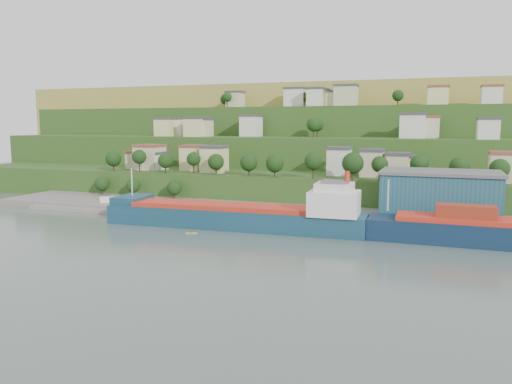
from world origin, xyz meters
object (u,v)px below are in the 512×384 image
at_px(warehouse, 439,194).
at_px(cargo_ship_near, 241,217).
at_px(caravan, 110,201).
at_px(kayak_orange, 146,224).

bearing_deg(warehouse, cargo_ship_near, -154.78).
xyz_separation_m(caravan, kayak_orange, (25.75, -19.39, -2.26)).
bearing_deg(caravan, kayak_orange, -59.30).
bearing_deg(caravan, cargo_ship_near, -37.73).
bearing_deg(kayak_orange, caravan, 141.05).
bearing_deg(cargo_ship_near, warehouse, 22.11).
relative_size(cargo_ship_near, caravan, 12.36).
relative_size(cargo_ship_near, warehouse, 2.26).
height_order(cargo_ship_near, warehouse, cargo_ship_near).
height_order(cargo_ship_near, caravan, cargo_ship_near).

